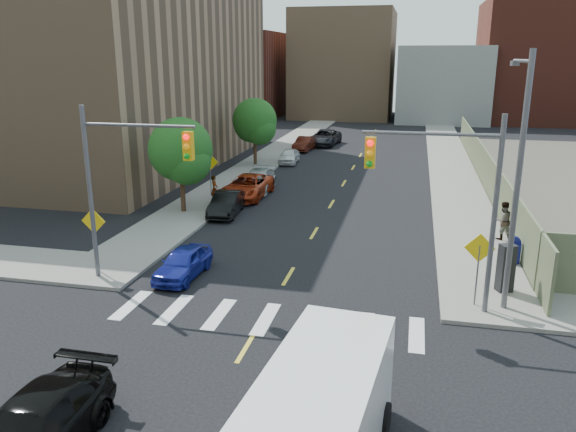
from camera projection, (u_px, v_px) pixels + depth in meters
The scene contains 30 objects.
ground at pixel (226, 382), 15.67m from camera, with size 160.00×160.00×0.00m, color black.
sidewalk_nw at pixel (287, 146), 56.20m from camera, with size 3.50×73.00×0.15m, color gray.
sidewalk_ne at pixel (447, 151), 52.91m from camera, with size 3.50×73.00×0.15m, color gray.
fence_north at pixel (483, 166), 39.54m from camera, with size 0.12×44.00×2.50m, color #686D4C.
building_nw at pixel (87, 65), 46.26m from camera, with size 22.00×30.00×16.00m, color #8C6B4C.
bg_bldg_west at pixel (237, 75), 84.32m from camera, with size 14.00×18.00×12.00m, color #592319.
bg_bldg_midwest at pixel (344, 65), 82.38m from camera, with size 14.00×16.00×15.00m, color #8C6B4C.
bg_bldg_center at pixel (442, 84), 78.22m from camera, with size 12.00×16.00×10.00m, color gray.
bg_bldg_east at pixel (549, 61), 76.30m from camera, with size 18.00×18.00×16.00m, color #592319.
signal_nw at pixel (124, 172), 21.32m from camera, with size 4.59×0.30×7.00m.
signal_ne at pixel (449, 187), 18.78m from camera, with size 4.59×0.30×7.00m.
streetlight_ne at pixel (518, 165), 18.96m from camera, with size 0.25×3.70×9.00m.
warn_sign_nw at pixel (94, 228), 22.87m from camera, with size 1.06×0.06×2.83m.
warn_sign_ne at pixel (479, 256), 19.69m from camera, with size 1.06×0.06×2.83m.
warn_sign_midwest at pixel (210, 167), 35.53m from camera, with size 1.06×0.06×2.83m.
tree_west_near at pixel (181, 154), 31.45m from camera, with size 3.66×3.64×5.52m.
tree_west_far at pixel (255, 123), 45.52m from camera, with size 3.66×3.64×5.52m.
parked_car_blue at pixel (183, 263), 22.96m from camera, with size 1.44×3.58×1.22m, color navy.
parked_car_black at pixel (227, 203), 31.96m from camera, with size 1.39×4.00×1.32m, color black.
parked_car_red at pixel (247, 187), 35.78m from camera, with size 2.40×5.20×1.45m, color #A32D10.
parked_car_silver at pixel (258, 180), 37.72m from camera, with size 1.92×4.73×1.37m, color #999DA0.
parked_car_white at pixel (289, 156), 47.26m from camera, with size 1.45×3.61×1.23m, color silver.
parked_car_maroon at pixel (305, 144), 53.56m from camera, with size 1.39×3.99×1.31m, color #41160D.
parked_car_grey at pixel (324, 138), 56.88m from camera, with size 2.56×5.56×1.54m, color black.
black_sedan at pixel (31, 432), 12.48m from camera, with size 1.99×4.91×1.42m, color black.
cargo_van at pixel (322, 417), 11.90m from camera, with size 2.88×5.99×2.66m.
mailbox at pixel (514, 250), 24.10m from camera, with size 0.51×0.40×1.20m.
payphone at pixel (506, 268), 21.12m from camera, with size 0.55×0.45×1.85m, color black.
pedestrian_west at pixel (215, 189), 33.99m from camera, with size 0.61×0.40×1.66m, color gray.
pedestrian_east at pixel (503, 221), 27.14m from camera, with size 0.91×0.71×1.88m, color gray.
Camera 1 is at (4.75, -13.06, 8.78)m, focal length 35.00 mm.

